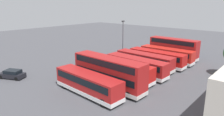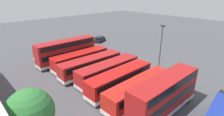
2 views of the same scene
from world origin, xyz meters
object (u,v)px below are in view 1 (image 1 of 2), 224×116
bus_double_decker_seventh (108,72)px  lamp_post_tall (123,36)px  bus_single_deck_fifth (136,65)px  bus_single_deck_sixth (122,70)px  car_hatchback_silver (12,74)px  bus_double_decker_near_end (173,48)px  bus_single_deck_fourth (144,60)px  bus_single_deck_far_end (88,83)px  box_truck_blue (176,46)px  bus_single_deck_third (157,58)px  bus_single_deck_second (167,55)px

bus_double_decker_seventh → lamp_post_tall: (-15.11, -9.33, 2.41)m
bus_single_deck_fifth → bus_single_deck_sixth: 3.54m
bus_double_decker_seventh → car_hatchback_silver: bearing=-62.6°
bus_double_decker_near_end → bus_single_deck_fourth: bus_double_decker_near_end is taller
bus_double_decker_near_end → bus_single_deck_fourth: 10.51m
bus_double_decker_seventh → bus_single_deck_far_end: (3.50, -0.58, -0.83)m
bus_single_deck_fifth → box_truck_blue: 19.98m
bus_single_deck_third → bus_double_decker_seventh: bearing=1.1°
bus_single_deck_fourth → bus_single_deck_fifth: same height
bus_double_decker_near_end → bus_single_deck_second: size_ratio=0.96×
car_hatchback_silver → bus_single_deck_third: bearing=147.0°
bus_single_deck_fourth → lamp_post_tall: lamp_post_tall is taller
bus_double_decker_near_end → bus_single_deck_third: 7.19m
bus_single_deck_fourth → bus_double_decker_seventh: bus_double_decker_seventh is taller
bus_single_deck_third → bus_single_deck_far_end: 17.98m
bus_single_deck_fifth → lamp_post_tall: size_ratio=1.39×
bus_double_decker_near_end → box_truck_blue: (-5.75, -1.83, -0.74)m
bus_single_deck_second → bus_single_deck_sixth: size_ratio=1.01×
bus_single_deck_fifth → car_hatchback_silver: size_ratio=2.56×
bus_single_deck_fourth → bus_single_deck_fifth: (3.71, 0.65, 0.00)m
bus_single_deck_fourth → box_truck_blue: 16.23m
bus_single_deck_fifth → lamp_post_tall: (-7.66, -8.99, 3.24)m
bus_single_deck_fourth → car_hatchback_silver: (18.70, -13.57, -0.92)m
bus_single_deck_third → lamp_post_tall: (-0.64, -9.06, 3.24)m
bus_single_deck_second → bus_single_deck_sixth: (14.28, -0.56, -0.00)m
bus_single_deck_fourth → bus_single_deck_far_end: bearing=1.6°
bus_single_deck_far_end → car_hatchback_silver: (4.04, -13.99, -0.92)m
bus_single_deck_fourth → car_hatchback_silver: bearing=-36.0°
bus_single_deck_second → bus_single_deck_fourth: (7.04, -0.95, 0.00)m
bus_single_deck_third → bus_double_decker_near_end: bearing=179.2°
bus_single_deck_third → box_truck_blue: (-12.89, -1.73, 0.08)m
box_truck_blue → car_hatchback_silver: bearing=-19.8°
bus_single_deck_fourth → bus_single_deck_far_end: (14.66, 0.42, -0.00)m
bus_single_deck_second → bus_single_deck_third: same height
bus_double_decker_near_end → bus_single_deck_third: (7.14, -0.10, -0.83)m
bus_single_deck_fifth → car_hatchback_silver: bearing=-43.5°
car_hatchback_silver → bus_single_deck_sixth: bearing=129.4°
bus_double_decker_near_end → box_truck_blue: 6.08m
bus_single_deck_second → bus_single_deck_far_end: same height
bus_double_decker_near_end → bus_single_deck_sixth: size_ratio=0.97×
box_truck_blue → lamp_post_tall: lamp_post_tall is taller
bus_single_deck_second → car_hatchback_silver: bus_single_deck_second is taller
box_truck_blue → bus_single_deck_far_end: bearing=2.6°
bus_single_deck_sixth → lamp_post_tall: lamp_post_tall is taller
box_truck_blue → lamp_post_tall: 14.62m
bus_double_decker_seventh → bus_single_deck_fifth: bearing=-177.4°
bus_single_deck_fifth → box_truck_blue: bearing=-175.2°
bus_single_deck_far_end → box_truck_blue: 30.89m
bus_single_deck_fourth → bus_double_decker_seventh: bearing=5.1°
lamp_post_tall → car_hatchback_silver: bearing=-13.0°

